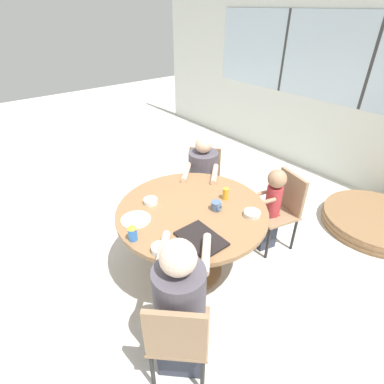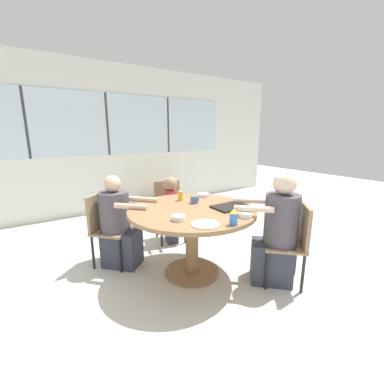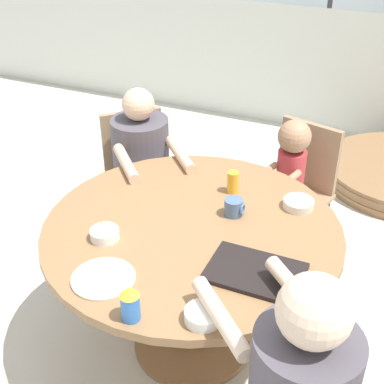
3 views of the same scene
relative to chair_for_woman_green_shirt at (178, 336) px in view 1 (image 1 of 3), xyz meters
The scene contains 18 objects.
ground_plane 1.16m from the chair_for_woman_green_shirt, 136.00° to the left, with size 16.00×16.00×0.00m, color beige.
wall_back_with_windows 3.82m from the chair_for_woman_green_shirt, 101.73° to the left, with size 8.40×0.08×2.80m.
dining_table 1.05m from the chair_for_woman_green_shirt, 136.00° to the left, with size 1.35×1.35×0.76m.
chair_for_woman_green_shirt is the anchor object (origin of this frame).
chair_for_man_blue_shirt 2.10m from the chair_for_woman_green_shirt, 134.50° to the left, with size 0.57×0.57×0.85m.
chair_for_toddler 1.81m from the chair_for_woman_green_shirt, 105.59° to the left, with size 0.49×0.49×0.85m.
person_woman_green_shirt 0.17m from the chair_for_woman_green_shirt, 136.00° to the left, with size 0.67×0.67×1.18m.
person_man_blue_shirt 1.93m from the chair_for_woman_green_shirt, 134.63° to the left, with size 0.66×0.67×1.08m.
person_toddler 1.68m from the chair_for_woman_green_shirt, 108.17° to the left, with size 0.24×0.34×0.95m.
food_tray_dark 0.71m from the chair_for_woman_green_shirt, 126.74° to the left, with size 0.38×0.26×0.02m.
coffee_mug 1.12m from the chair_for_woman_green_shirt, 124.59° to the left, with size 0.09×0.09×0.08m.
sippy_cup 0.81m from the chair_for_woman_green_shirt, behind, with size 0.07×0.07×0.15m.
juice_glass 1.31m from the chair_for_woman_green_shirt, 122.56° to the left, with size 0.06×0.06×0.11m.
bowl_white_shallow 1.20m from the chair_for_woman_green_shirt, 155.19° to the left, with size 0.13×0.13×0.05m.
bowl_cereal 1.16m from the chair_for_woman_green_shirt, 108.31° to the left, with size 0.15×0.15×0.04m.
bowl_fruit 0.60m from the chair_for_woman_green_shirt, 156.56° to the left, with size 0.13×0.13×0.05m.
plate_tortillas 1.00m from the chair_for_woman_green_shirt, 164.43° to the left, with size 0.25×0.25×0.01m.
folded_table_stack 2.94m from the chair_for_woman_green_shirt, 88.15° to the left, with size 1.21×1.21×0.15m.
Camera 1 is at (1.69, -1.37, 2.31)m, focal length 28.00 mm.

